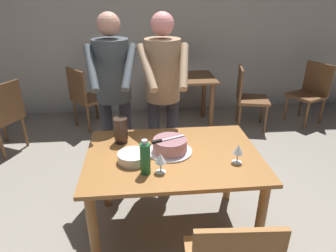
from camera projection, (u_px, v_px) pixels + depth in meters
ground_plane at (173, 229)px, 2.57m from camera, size 14.00×14.00×0.00m
back_wall at (152, 27)px, 4.62m from camera, size 10.00×0.12×2.70m
main_dining_table at (173, 167)px, 2.30m from camera, size 1.31×0.92×0.75m
cake_on_platter at (170, 146)px, 2.26m from camera, size 0.34×0.34×0.11m
cake_knife at (161, 140)px, 2.20m from camera, size 0.26×0.12×0.02m
plate_stack at (133, 157)px, 2.14m from camera, size 0.22×0.22×0.07m
wine_glass_near at (161, 159)px, 1.99m from camera, size 0.08×0.08×0.14m
wine_glass_far at (238, 150)px, 2.10m from camera, size 0.08×0.08×0.14m
water_bottle at (145, 158)px, 1.97m from camera, size 0.07×0.07×0.25m
hurricane_lamp at (121, 130)px, 2.38m from camera, size 0.11×0.11×0.21m
person_cutting_cake at (163, 86)px, 2.72m from camera, size 0.47×0.56×1.72m
person_standing_beside at (113, 87)px, 2.71m from camera, size 0.47×0.55×1.72m
background_table at (180, 88)px, 4.34m from camera, size 1.00×0.70×0.74m
background_chair_0 at (86, 96)px, 4.28m from camera, size 0.62×0.62×0.90m
background_chair_1 at (2, 115)px, 3.62m from camera, size 0.59×0.59×0.90m
background_chair_2 at (248, 96)px, 4.29m from camera, size 0.53×0.53×0.90m
background_chair_3 at (310, 91)px, 4.48m from camera, size 0.59×0.59×0.90m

